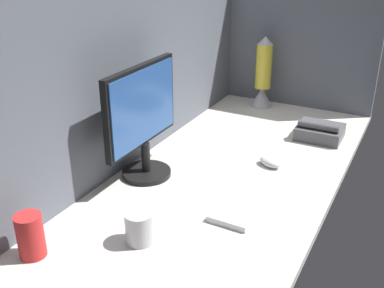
% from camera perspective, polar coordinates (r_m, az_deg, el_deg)
% --- Properties ---
extents(ground_plane, '(1.80, 0.80, 0.03)m').
position_cam_1_polar(ground_plane, '(1.73, 3.93, -3.99)').
color(ground_plane, beige).
extents(cubicle_wall_back, '(1.80, 0.05, 0.67)m').
position_cam_1_polar(cubicle_wall_back, '(1.77, -7.04, 8.77)').
color(cubicle_wall_back, '#565B66').
rests_on(cubicle_wall_back, ground_plane).
extents(cubicle_wall_side, '(0.05, 0.80, 0.67)m').
position_cam_1_polar(cubicle_wall_side, '(2.40, 12.97, 12.52)').
color(cubicle_wall_side, '#565B66').
rests_on(cubicle_wall_side, ground_plane).
extents(monitor, '(0.40, 0.18, 0.41)m').
position_cam_1_polar(monitor, '(1.62, -6.17, 3.31)').
color(monitor, black).
rests_on(monitor, ground_plane).
extents(keyboard, '(0.37, 0.14, 0.02)m').
position_cam_1_polar(keyboard, '(1.56, 7.06, -6.55)').
color(keyboard, silver).
rests_on(keyboard, ground_plane).
extents(mouse, '(0.09, 0.11, 0.03)m').
position_cam_1_polar(mouse, '(1.78, 9.70, -2.21)').
color(mouse, silver).
rests_on(mouse, ground_plane).
extents(mug_steel, '(0.08, 0.08, 0.10)m').
position_cam_1_polar(mug_steel, '(1.34, -6.56, -10.26)').
color(mug_steel, '#B2B2B7').
rests_on(mug_steel, ground_plane).
extents(mug_red_plastic, '(0.07, 0.07, 0.13)m').
position_cam_1_polar(mug_red_plastic, '(1.34, -19.44, -10.70)').
color(mug_red_plastic, red).
rests_on(mug_red_plastic, ground_plane).
extents(lava_lamp, '(0.11, 0.11, 0.36)m').
position_cam_1_polar(lava_lamp, '(2.37, 8.82, 8.15)').
color(lava_lamp, '#A5A5AD').
rests_on(lava_lamp, ground_plane).
extents(desk_phone, '(0.17, 0.19, 0.09)m').
position_cam_1_polar(desk_phone, '(2.06, 15.58, 1.51)').
color(desk_phone, '#4C4C51').
rests_on(desk_phone, ground_plane).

